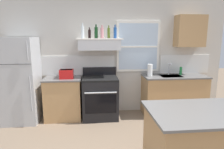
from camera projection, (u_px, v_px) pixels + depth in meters
name	position (u px, v px, depth m)	size (l,w,h in m)	color
back_wall	(111.00, 55.00, 4.53)	(5.40, 0.11, 2.70)	beige
refrigerator	(21.00, 80.00, 4.06)	(0.70, 0.72, 1.77)	#B7BABC
counter_left_of_stove	(64.00, 98.00, 4.29)	(0.79, 0.63, 0.91)	tan
toaster	(67.00, 74.00, 4.11)	(0.30, 0.20, 0.19)	red
stove_range	(100.00, 97.00, 4.32)	(0.76, 0.69, 1.09)	black
range_hood_shelf	(99.00, 44.00, 4.19)	(0.96, 0.52, 0.24)	silver
bottle_clear_tall	(83.00, 32.00, 4.11)	(0.06, 0.06, 0.31)	silver
bottle_balsamic_dark	(89.00, 34.00, 4.19)	(0.06, 0.06, 0.23)	black
bottle_dark_green_wine	(96.00, 32.00, 4.15)	(0.07, 0.07, 0.29)	#143819
bottle_rose_pink	(102.00, 33.00, 4.11)	(0.07, 0.07, 0.27)	#C67F84
bottle_olive_oil_square	(109.00, 33.00, 4.20)	(0.06, 0.06, 0.27)	#4C601E
bottle_blue_liqueur	(115.00, 33.00, 4.15)	(0.07, 0.07, 0.28)	#1E478C
counter_right_with_sink	(174.00, 95.00, 4.52)	(1.43, 0.63, 0.91)	tan
sink_faucet	(169.00, 67.00, 4.48)	(0.03, 0.17, 0.28)	silver
paper_towel_roll	(150.00, 70.00, 4.35)	(0.11, 0.11, 0.27)	white
dish_soap_bottle	(181.00, 71.00, 4.53)	(0.06, 0.06, 0.18)	#268C3F
kitchen_island	(204.00, 145.00, 2.43)	(1.40, 0.90, 0.91)	tan
upper_cabinet_right	(190.00, 31.00, 4.41)	(0.64, 0.32, 0.70)	tan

